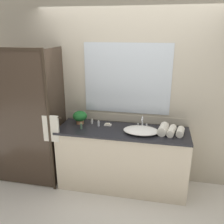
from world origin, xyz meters
name	(u,v)px	position (x,y,z in m)	size (l,w,h in m)	color
ground_plane	(122,185)	(0.00, 0.00, 0.00)	(8.00, 8.00, 0.00)	silver
wall_back_with_mirror	(127,95)	(0.00, 0.34, 1.31)	(4.40, 0.06, 2.60)	#B2A893
vanity_cabinet	(122,159)	(0.00, 0.01, 0.45)	(1.80, 0.58, 0.90)	beige
shower_enclosure	(30,120)	(-1.27, -0.19, 1.02)	(1.20, 0.59, 2.00)	#2D2319
sink_basin	(141,130)	(0.25, -0.05, 0.93)	(0.47, 0.33, 0.07)	white
faucet	(142,124)	(0.25, 0.14, 0.96)	(0.17, 0.15, 0.16)	silver
potted_plant	(80,117)	(-0.65, 0.11, 1.01)	(0.20, 0.20, 0.19)	#B77A51
soap_dish	(108,124)	(-0.24, 0.13, 0.91)	(0.10, 0.07, 0.04)	silver
amenity_bottle_lotion	(92,121)	(-0.48, 0.15, 0.94)	(0.03, 0.03, 0.07)	white
amenity_bottle_shampoo	(99,123)	(-0.36, 0.07, 0.94)	(0.03, 0.03, 0.09)	silver
amenity_bottle_body_wash	(81,126)	(-0.57, -0.08, 0.94)	(0.03, 0.03, 0.09)	#4C7056
rolled_towel_near_edge	(180,132)	(0.76, -0.02, 0.95)	(0.09, 0.09, 0.20)	silver
rolled_towel_middle	(172,131)	(0.65, -0.01, 0.95)	(0.10, 0.10, 0.26)	silver
rolled_towel_far_edge	(163,129)	(0.54, 0.00, 0.96)	(0.12, 0.12, 0.26)	silver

